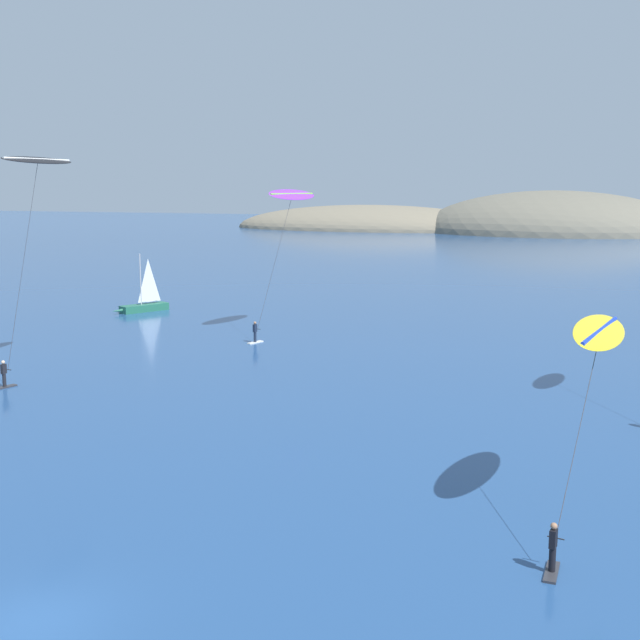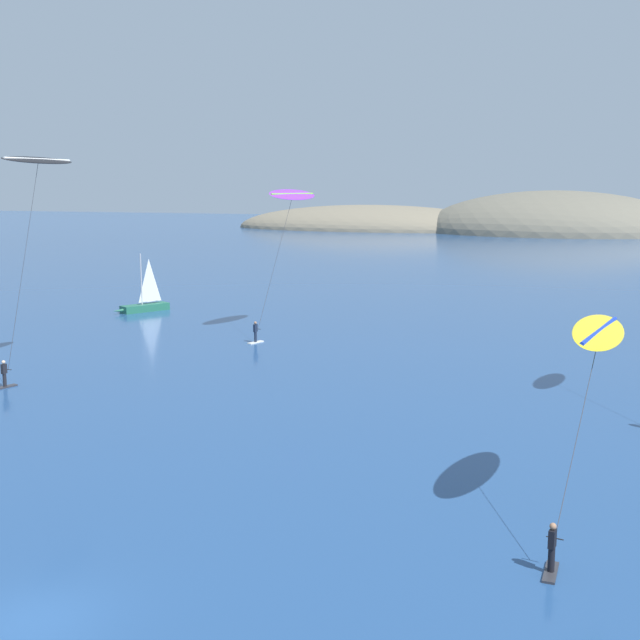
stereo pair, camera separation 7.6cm
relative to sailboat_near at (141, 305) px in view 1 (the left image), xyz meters
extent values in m
plane|color=navy|center=(28.32, -50.07, -0.64)|extent=(600.00, 600.00, 0.00)
ellipsoid|color=#7A705B|center=(-22.19, 153.11, -0.64)|extent=(80.55, 36.11, 13.61)
ellipsoid|color=#6B6656|center=(27.88, 154.10, -0.64)|extent=(69.70, 54.34, 21.91)
cube|color=#23664C|center=(0.14, 0.27, -0.29)|extent=(3.48, 4.90, 0.70)
cone|color=#23664C|center=(-0.98, -1.85, -0.29)|extent=(1.59, 2.22, 0.67)
cylinder|color=#B2B2B7|center=(0.00, 0.00, 2.56)|extent=(0.12, 0.12, 5.00)
pyramid|color=white|center=(0.42, 0.80, 2.38)|extent=(0.91, 1.63, 4.25)
cylinder|color=#A5A5AD|center=(0.42, 0.80, 0.31)|extent=(0.91, 1.63, 0.08)
cube|color=#2D2D33|center=(8.61, -28.80, -0.60)|extent=(0.79, 1.55, 0.08)
cylinder|color=black|center=(8.61, -28.80, -0.16)|extent=(0.22, 0.22, 0.80)
cube|color=black|center=(8.61, -28.80, 0.54)|extent=(0.21, 0.35, 0.60)
sphere|color=beige|center=(8.61, -28.80, 0.96)|extent=(0.22, 0.22, 0.22)
cylinder|color=black|center=(8.62, -28.45, 0.42)|extent=(0.55, 0.06, 0.04)
ellipsoid|color=black|center=(8.75, -24.75, 13.18)|extent=(1.63, 6.25, 0.62)
cylinder|color=white|center=(8.75, -24.75, 13.23)|extent=(0.37, 5.90, 0.16)
cylinder|color=#333338|center=(8.69, -26.60, 6.75)|extent=(0.16, 3.72, 12.66)
cube|color=#2D2D33|center=(41.92, -41.98, -0.60)|extent=(0.44, 1.51, 0.08)
cylinder|color=black|center=(41.92, -41.98, -0.16)|extent=(0.22, 0.22, 0.80)
cube|color=black|center=(41.92, -41.98, 0.54)|extent=(0.25, 0.37, 0.60)
sphere|color=#9E7051|center=(41.92, -41.98, 0.96)|extent=(0.22, 0.22, 0.22)
cylinder|color=black|center=(41.98, -41.64, 0.42)|extent=(0.55, 0.13, 0.04)
ellipsoid|color=yellow|center=(42.91, -36.25, 6.30)|extent=(2.58, 6.55, 0.96)
cylinder|color=#1432E0|center=(42.91, -36.25, 6.35)|extent=(1.19, 6.00, 0.16)
cylinder|color=#333338|center=(42.45, -38.95, 3.31)|extent=(0.95, 5.41, 5.80)
cube|color=silver|center=(17.11, -10.60, -0.60)|extent=(0.87, 1.55, 0.08)
cylinder|color=#192338|center=(17.11, -10.60, -0.16)|extent=(0.22, 0.22, 0.80)
cube|color=#192338|center=(17.11, -10.60, 0.54)|extent=(0.27, 0.38, 0.60)
sphere|color=#9E7051|center=(17.11, -10.60, 0.96)|extent=(0.22, 0.22, 0.22)
cylinder|color=black|center=(17.19, -10.26, 0.42)|extent=(0.55, 0.16, 0.04)
ellipsoid|color=purple|center=(18.25, -5.49, 10.86)|extent=(2.74, 6.44, 1.03)
cylinder|color=#7ACC42|center=(18.25, -5.49, 10.91)|extent=(1.46, 5.86, 0.16)
cylinder|color=#333338|center=(17.72, -7.87, 5.59)|extent=(1.09, 4.80, 10.35)
camera|label=1|loc=(43.17, -67.00, 11.61)|focal=45.00mm
camera|label=2|loc=(43.24, -66.97, 11.61)|focal=45.00mm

